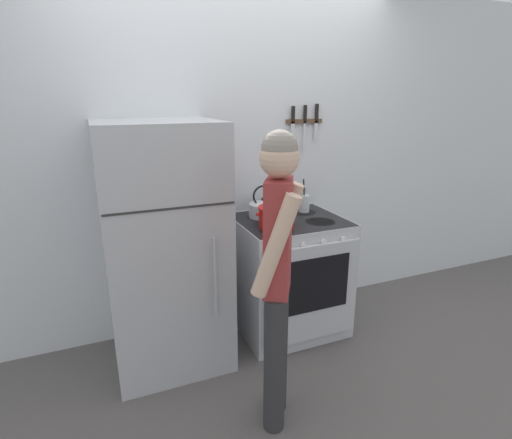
# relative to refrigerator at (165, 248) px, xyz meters

# --- Properties ---
(ground_plane) EXTENTS (14.00, 14.00, 0.00)m
(ground_plane) POSITION_rel_refrigerator_xyz_m (0.62, 0.35, -0.80)
(ground_plane) COLOR #5B5654
(wall_back) EXTENTS (10.00, 0.06, 2.55)m
(wall_back) POSITION_rel_refrigerator_xyz_m (0.62, 0.38, 0.47)
(wall_back) COLOR silver
(wall_back) RESTS_ON ground_plane
(refrigerator) EXTENTS (0.73, 0.73, 1.61)m
(refrigerator) POSITION_rel_refrigerator_xyz_m (0.00, 0.00, 0.00)
(refrigerator) COLOR #B7BABF
(refrigerator) RESTS_ON ground_plane
(stove_range) EXTENTS (0.77, 0.71, 0.88)m
(stove_range) POSITION_rel_refrigerator_xyz_m (0.92, -0.01, -0.35)
(stove_range) COLOR silver
(stove_range) RESTS_ON ground_plane
(dutch_oven_pot) EXTENTS (0.30, 0.25, 0.17)m
(dutch_oven_pot) POSITION_rel_refrigerator_xyz_m (0.75, -0.11, 0.15)
(dutch_oven_pot) COLOR red
(dutch_oven_pot) RESTS_ON stove_range
(tea_kettle) EXTENTS (0.25, 0.20, 0.24)m
(tea_kettle) POSITION_rel_refrigerator_xyz_m (0.76, 0.15, 0.15)
(tea_kettle) COLOR silver
(tea_kettle) RESTS_ON stove_range
(utensil_jar) EXTENTS (0.08, 0.08, 0.26)m
(utensil_jar) POSITION_rel_refrigerator_xyz_m (1.11, 0.16, 0.15)
(utensil_jar) COLOR silver
(utensil_jar) RESTS_ON stove_range
(person) EXTENTS (0.37, 0.40, 1.60)m
(person) POSITION_rel_refrigerator_xyz_m (0.43, -0.79, 0.11)
(person) COLOR #2D2D30
(person) RESTS_ON ground_plane
(wall_knife_strip) EXTENTS (0.31, 0.03, 0.37)m
(wall_knife_strip) POSITION_rel_refrigerator_xyz_m (1.19, 0.33, 0.76)
(wall_knife_strip) COLOR brown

